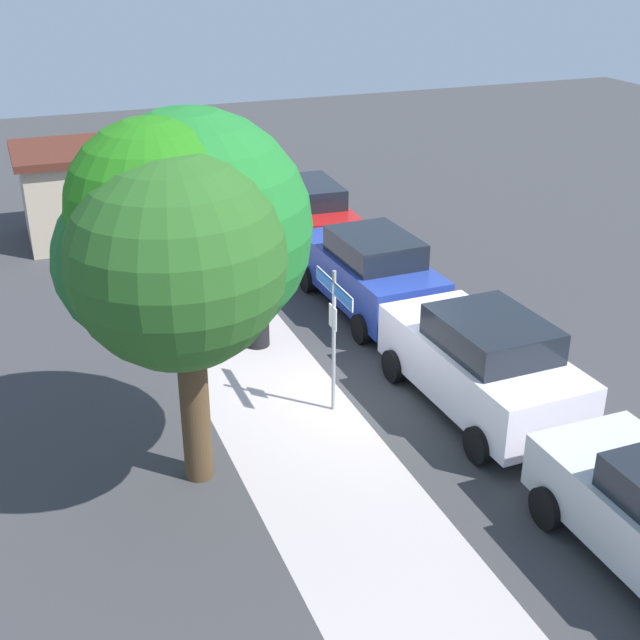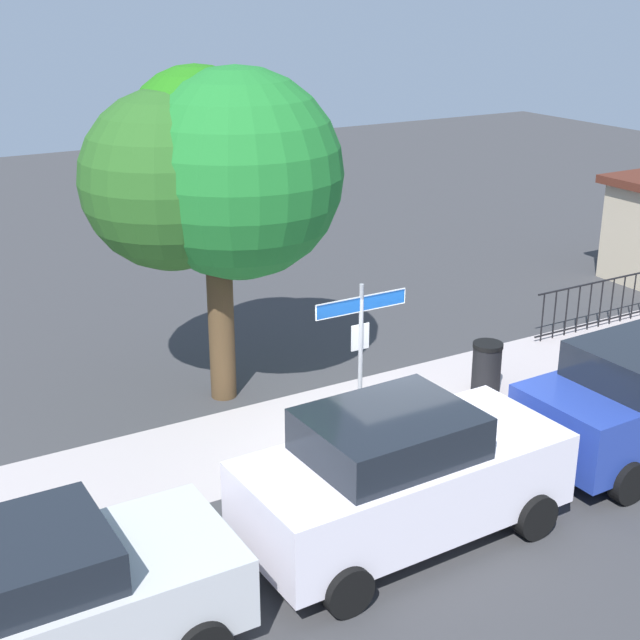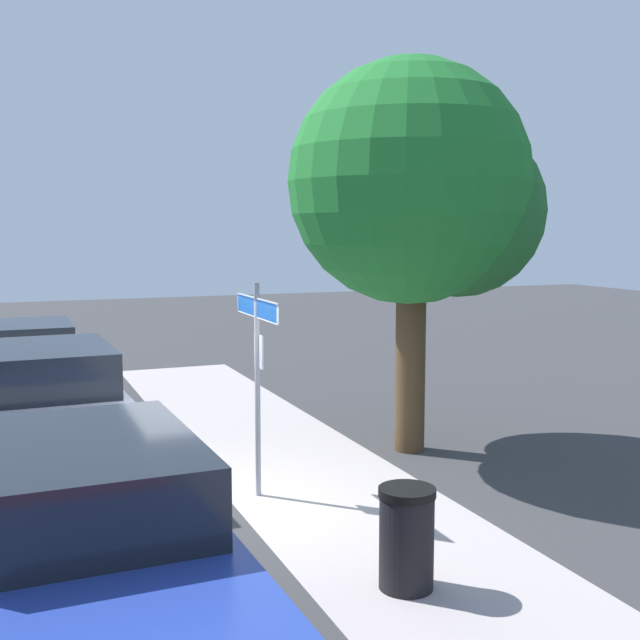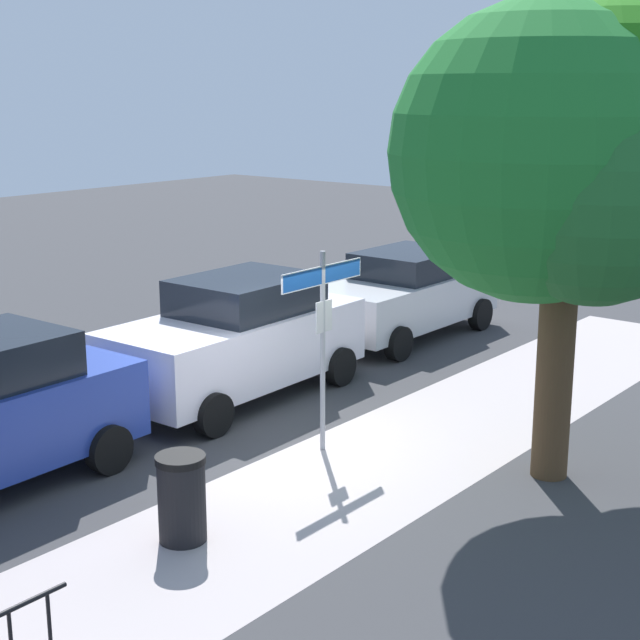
# 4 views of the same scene
# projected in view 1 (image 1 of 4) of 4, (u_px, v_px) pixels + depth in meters

# --- Properties ---
(ground_plane) EXTENTS (60.00, 60.00, 0.00)m
(ground_plane) POSITION_uv_depth(u_px,v_px,m) (347.00, 397.00, 15.76)
(ground_plane) COLOR #38383A
(sidewalk_strip) EXTENTS (24.00, 2.60, 0.00)m
(sidewalk_strip) POSITION_uv_depth(u_px,v_px,m) (250.00, 363.00, 17.02)
(sidewalk_strip) COLOR #AEA2A1
(sidewalk_strip) RESTS_ON ground_plane
(street_sign) EXTENTS (1.62, 0.07, 2.74)m
(street_sign) POSITION_uv_depth(u_px,v_px,m) (334.00, 313.00, 14.56)
(street_sign) COLOR #9EA0A5
(street_sign) RESTS_ON ground_plane
(shade_tree) EXTENTS (4.28, 3.82, 5.82)m
(shade_tree) POSITION_uv_depth(u_px,v_px,m) (175.00, 240.00, 11.77)
(shade_tree) COLOR #4B3721
(shade_tree) RESTS_ON ground_plane
(car_white) EXTENTS (4.47, 2.20, 1.91)m
(car_white) POSITION_uv_depth(u_px,v_px,m) (482.00, 362.00, 15.00)
(car_white) COLOR white
(car_white) RESTS_ON ground_plane
(car_blue) EXTENTS (4.55, 2.11, 1.90)m
(car_blue) POSITION_uv_depth(u_px,v_px,m) (370.00, 271.00, 19.05)
(car_blue) COLOR #243B9A
(car_blue) RESTS_ON ground_plane
(car_red) EXTENTS (4.79, 2.33, 1.83)m
(car_red) POSITION_uv_depth(u_px,v_px,m) (303.00, 212.00, 23.16)
(car_red) COLOR red
(car_red) RESTS_ON ground_plane
(car_green) EXTENTS (4.08, 2.15, 1.72)m
(car_green) POSITION_uv_depth(u_px,v_px,m) (244.00, 173.00, 27.15)
(car_green) COLOR #256538
(car_green) RESTS_ON ground_plane
(iron_fence) EXTENTS (4.03, 0.04, 1.07)m
(iron_fence) POSITION_uv_depth(u_px,v_px,m) (149.00, 259.00, 20.90)
(iron_fence) COLOR black
(iron_fence) RESTS_ON ground_plane
(utility_shed) EXTENTS (3.35, 2.66, 2.60)m
(utility_shed) POSITION_uv_depth(u_px,v_px,m) (66.00, 193.00, 23.47)
(utility_shed) COLOR tan
(utility_shed) RESTS_ON ground_plane
(trash_bin) EXTENTS (0.55, 0.55, 0.98)m
(trash_bin) POSITION_uv_depth(u_px,v_px,m) (257.00, 324.00, 17.57)
(trash_bin) COLOR black
(trash_bin) RESTS_ON ground_plane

